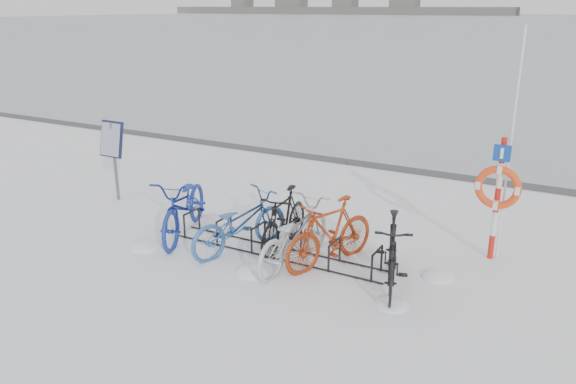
{
  "coord_description": "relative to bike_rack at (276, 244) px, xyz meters",
  "views": [
    {
      "loc": [
        4.39,
        -7.61,
        4.03
      ],
      "look_at": [
        -0.1,
        0.6,
        0.92
      ],
      "focal_mm": 35.0,
      "sensor_mm": 36.0,
      "label": 1
    }
  ],
  "objects": [
    {
      "name": "ground",
      "position": [
        0.0,
        0.0,
        -0.18
      ],
      "size": [
        900.0,
        900.0,
        0.0
      ],
      "primitive_type": "plane",
      "color": "white",
      "rests_on": "ground"
    },
    {
      "name": "info_board",
      "position": [
        -4.43,
        0.75,
        1.07
      ],
      "size": [
        0.58,
        0.23,
        1.74
      ],
      "rotation": [
        0.0,
        0.0,
        -0.01
      ],
      "color": "#595B5E",
      "rests_on": "ground"
    },
    {
      "name": "quay_edge",
      "position": [
        0.0,
        5.9,
        -0.13
      ],
      "size": [
        400.0,
        0.25,
        0.1
      ],
      "primitive_type": "cube",
      "color": "#3F3F42",
      "rests_on": "ground"
    },
    {
      "name": "snow_drifts",
      "position": [
        0.3,
        -0.51,
        -0.18
      ],
      "size": [
        5.33,
        1.85,
        0.2
      ],
      "color": "white",
      "rests_on": "ground"
    },
    {
      "name": "bike_1",
      "position": [
        -0.63,
        -0.15,
        0.35
      ],
      "size": [
        1.31,
        2.13,
        1.05
      ],
      "primitive_type": "imported",
      "rotation": [
        0.0,
        0.0,
        2.81
      ],
      "color": "#2C5B9C",
      "rests_on": "ground"
    },
    {
      "name": "shoreline",
      "position": [
        -122.02,
        260.0,
        2.61
      ],
      "size": [
        180.0,
        12.0,
        9.5
      ],
      "color": "#4C4C4C",
      "rests_on": "ground"
    },
    {
      "name": "bike_rack",
      "position": [
        0.0,
        0.0,
        0.0
      ],
      "size": [
        4.0,
        0.48,
        0.46
      ],
      "color": "black",
      "rests_on": "ground"
    },
    {
      "name": "bike_5",
      "position": [
        2.09,
        -0.17,
        0.38
      ],
      "size": [
        1.08,
        1.94,
        1.12
      ],
      "primitive_type": "imported",
      "rotation": [
        0.0,
        0.0,
        0.32
      ],
      "color": "black",
      "rests_on": "ground"
    },
    {
      "name": "lifebuoy_station",
      "position": [
        3.25,
        1.5,
        1.08
      ],
      "size": [
        0.72,
        0.22,
        3.76
      ],
      "color": "red",
      "rests_on": "ground"
    },
    {
      "name": "bike_2",
      "position": [
        -0.02,
        0.31,
        0.36
      ],
      "size": [
        0.64,
        1.83,
        1.08
      ],
      "primitive_type": "imported",
      "rotation": [
        0.0,
        0.0,
        0.07
      ],
      "color": "black",
      "rests_on": "ground"
    },
    {
      "name": "bike_3",
      "position": [
        0.45,
        -0.21,
        0.36
      ],
      "size": [
        0.85,
        2.11,
        1.09
      ],
      "primitive_type": "imported",
      "rotation": [
        0.0,
        0.0,
        3.08
      ],
      "color": "#B2B5BB",
      "rests_on": "ground"
    },
    {
      "name": "bike_0",
      "position": [
        -1.9,
        -0.05,
        0.41
      ],
      "size": [
        1.53,
        2.39,
        1.19
      ],
      "primitive_type": "imported",
      "rotation": [
        0.0,
        0.0,
        0.36
      ],
      "color": "navy",
      "rests_on": "ground"
    },
    {
      "name": "bike_4",
      "position": [
        0.96,
        0.09,
        0.39
      ],
      "size": [
        1.2,
        1.96,
        1.14
      ],
      "primitive_type": "imported",
      "rotation": [
        0.0,
        0.0,
        -0.38
      ],
      "color": "#942E0D",
      "rests_on": "ground"
    }
  ]
}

